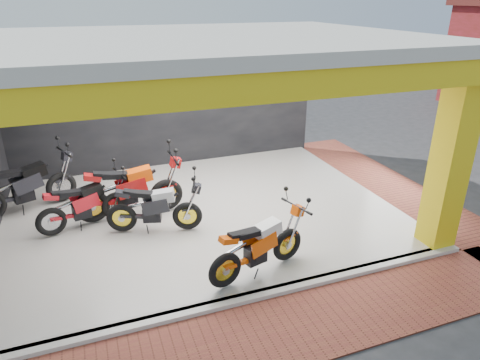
# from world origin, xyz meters

# --- Properties ---
(ground) EXTENTS (80.00, 80.00, 0.00)m
(ground) POSITION_xyz_m (0.00, 0.00, 0.00)
(ground) COLOR #2D2D30
(ground) RESTS_ON ground
(showroom_floor) EXTENTS (8.00, 6.00, 0.10)m
(showroom_floor) POSITION_xyz_m (0.00, 2.00, 0.05)
(showroom_floor) COLOR silver
(showroom_floor) RESTS_ON ground
(showroom_ceiling) EXTENTS (8.40, 6.40, 0.20)m
(showroom_ceiling) POSITION_xyz_m (0.00, 2.00, 3.60)
(showroom_ceiling) COLOR beige
(showroom_ceiling) RESTS_ON corner_column
(back_wall) EXTENTS (8.20, 0.20, 3.50)m
(back_wall) POSITION_xyz_m (0.00, 5.10, 1.75)
(back_wall) COLOR black
(back_wall) RESTS_ON ground
(corner_column) EXTENTS (0.50, 0.50, 3.50)m
(corner_column) POSITION_xyz_m (3.75, -0.75, 1.75)
(corner_column) COLOR yellow
(corner_column) RESTS_ON ground
(header_beam_front) EXTENTS (8.40, 0.30, 0.40)m
(header_beam_front) POSITION_xyz_m (0.00, -1.00, 3.30)
(header_beam_front) COLOR yellow
(header_beam_front) RESTS_ON corner_column
(header_beam_right) EXTENTS (0.30, 6.40, 0.40)m
(header_beam_right) POSITION_xyz_m (4.00, 2.00, 3.30)
(header_beam_right) COLOR yellow
(header_beam_right) RESTS_ON corner_column
(floor_kerb) EXTENTS (8.00, 0.20, 0.10)m
(floor_kerb) POSITION_xyz_m (0.00, -1.02, 0.05)
(floor_kerb) COLOR silver
(floor_kerb) RESTS_ON ground
(paver_front) EXTENTS (9.00, 1.40, 0.03)m
(paver_front) POSITION_xyz_m (0.00, -1.80, 0.01)
(paver_front) COLOR brown
(paver_front) RESTS_ON ground
(paver_right) EXTENTS (1.40, 7.00, 0.03)m
(paver_right) POSITION_xyz_m (4.80, 2.00, 0.01)
(paver_right) COLOR brown
(paver_right) RESTS_ON ground
(moto_hero) EXTENTS (2.11, 1.23, 1.21)m
(moto_hero) POSITION_xyz_m (0.86, -0.35, 0.71)
(moto_hero) COLOR #F8550A
(moto_hero) RESTS_ON showroom_floor
(moto_row_a) EXTENTS (2.07, 1.24, 1.19)m
(moto_row_a) POSITION_xyz_m (-0.49, 1.28, 0.69)
(moto_row_a) COLOR black
(moto_row_a) RESTS_ON showroom_floor
(moto_row_b) EXTENTS (2.03, 1.14, 1.17)m
(moto_row_b) POSITION_xyz_m (-1.76, 2.25, 0.69)
(moto_row_b) COLOR red
(moto_row_b) RESTS_ON showroom_floor
(moto_row_c) EXTENTS (2.34, 0.89, 1.42)m
(moto_row_c) POSITION_xyz_m (-0.70, 2.25, 0.81)
(moto_row_c) COLOR #B21313
(moto_row_c) RESTS_ON showroom_floor
(moto_row_d) EXTENTS (2.38, 1.54, 1.36)m
(moto_row_d) POSITION_xyz_m (-2.80, 3.50, 0.78)
(moto_row_d) COLOR black
(moto_row_d) RESTS_ON showroom_floor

